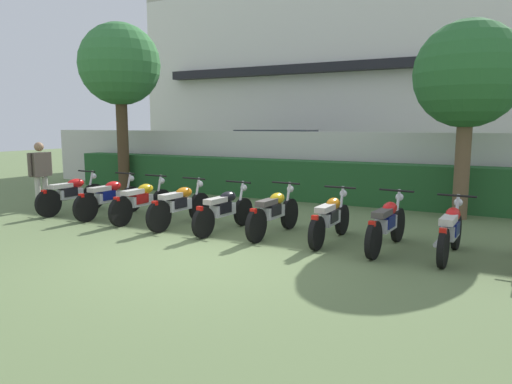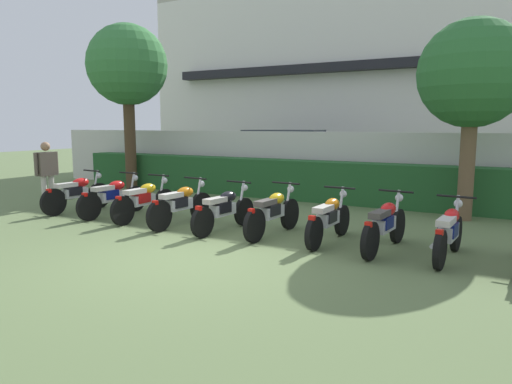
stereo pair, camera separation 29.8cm
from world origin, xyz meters
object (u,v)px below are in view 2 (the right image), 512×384
object	(u,v)px
parked_car	(288,156)
motorcycle_in_row_1	(113,196)
motorcycle_in_row_0	(76,193)
tree_far_side	(473,75)
motorcycle_in_row_2	(144,200)
motorcycle_in_row_3	(181,204)
motorcycle_in_row_4	(224,209)
motorcycle_in_row_8	(449,232)
inspector_person	(47,169)
motorcycle_in_row_6	(329,218)
tree_near_inspector	(127,67)
motorcycle_in_row_7	(385,224)
motorcycle_in_row_5	(273,212)

from	to	relation	value
parked_car	motorcycle_in_row_1	size ratio (longest dim) A/B	2.38
motorcycle_in_row_0	tree_far_side	bearing A→B (deg)	-62.54
motorcycle_in_row_2	motorcycle_in_row_3	world-z (taller)	motorcycle_in_row_3
motorcycle_in_row_2	motorcycle_in_row_3	size ratio (longest dim) A/B	1.02
motorcycle_in_row_1	motorcycle_in_row_4	xyz separation A→B (m)	(3.08, -0.09, -0.01)
motorcycle_in_row_8	motorcycle_in_row_1	bearing A→B (deg)	93.61
tree_far_side	inspector_person	distance (m)	10.11
motorcycle_in_row_3	inspector_person	size ratio (longest dim) A/B	1.13
parked_car	motorcycle_in_row_6	size ratio (longest dim) A/B	2.50
motorcycle_in_row_0	motorcycle_in_row_1	distance (m)	1.13
tree_near_inspector	motorcycle_in_row_6	size ratio (longest dim) A/B	2.79
motorcycle_in_row_4	motorcycle_in_row_6	distance (m)	2.11
motorcycle_in_row_1	motorcycle_in_row_8	distance (m)	7.18
motorcycle_in_row_1	motorcycle_in_row_2	world-z (taller)	motorcycle_in_row_1
tree_near_inspector	motorcycle_in_row_7	bearing A→B (deg)	-21.92
motorcycle_in_row_8	parked_car	bearing A→B (deg)	43.33
motorcycle_in_row_1	motorcycle_in_row_7	bearing A→B (deg)	-87.04
tree_near_inspector	motorcycle_in_row_8	world-z (taller)	tree_near_inspector
motorcycle_in_row_3	motorcycle_in_row_5	bearing A→B (deg)	-79.58
parked_car	motorcycle_in_row_4	distance (m)	8.28
motorcycle_in_row_8	motorcycle_in_row_0	bearing A→B (deg)	94.08
motorcycle_in_row_5	motorcycle_in_row_7	bearing A→B (deg)	-88.29
motorcycle_in_row_8	motorcycle_in_row_5	bearing A→B (deg)	91.92
motorcycle_in_row_7	parked_car	bearing A→B (deg)	40.24
parked_car	motorcycle_in_row_3	bearing A→B (deg)	-86.69
motorcycle_in_row_0	inspector_person	distance (m)	1.17
tree_near_inspector	motorcycle_in_row_5	distance (m)	8.57
motorcycle_in_row_2	motorcycle_in_row_8	bearing A→B (deg)	-88.92
motorcycle_in_row_0	motorcycle_in_row_4	distance (m)	4.21
tree_far_side	motorcycle_in_row_2	distance (m)	7.50
motorcycle_in_row_1	motorcycle_in_row_6	xyz separation A→B (m)	(5.19, 0.07, -0.01)
tree_near_inspector	parked_car	bearing A→B (deg)	49.07
motorcycle_in_row_2	motorcycle_in_row_6	bearing A→B (deg)	-87.37
motorcycle_in_row_5	inspector_person	bearing A→B (deg)	94.88
motorcycle_in_row_5	motorcycle_in_row_8	xyz separation A→B (m)	(3.10, -0.12, -0.01)
motorcycle_in_row_5	motorcycle_in_row_1	bearing A→B (deg)	94.72
motorcycle_in_row_5	motorcycle_in_row_6	xyz separation A→B (m)	(1.11, 0.01, -0.01)
motorcycle_in_row_4	motorcycle_in_row_7	size ratio (longest dim) A/B	0.97
motorcycle_in_row_4	parked_car	bearing A→B (deg)	22.08
motorcycle_in_row_0	motorcycle_in_row_5	xyz separation A→B (m)	(5.21, 0.12, -0.01)
parked_car	motorcycle_in_row_7	size ratio (longest dim) A/B	2.42
motorcycle_in_row_7	motorcycle_in_row_8	world-z (taller)	motorcycle_in_row_7
tree_near_inspector	motorcycle_in_row_0	world-z (taller)	tree_near_inspector
motorcycle_in_row_5	motorcycle_in_row_8	bearing A→B (deg)	-88.26
motorcycle_in_row_4	inspector_person	world-z (taller)	inspector_person
motorcycle_in_row_8	motorcycle_in_row_4	bearing A→B (deg)	94.46
motorcycle_in_row_3	motorcycle_in_row_6	world-z (taller)	motorcycle_in_row_3
parked_car	motorcycle_in_row_0	xyz separation A→B (m)	(-1.86, -7.89, -0.48)
tree_far_side	motorcycle_in_row_2	xyz separation A→B (m)	(-6.13, -3.42, -2.66)
motorcycle_in_row_1	motorcycle_in_row_5	size ratio (longest dim) A/B	1.02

